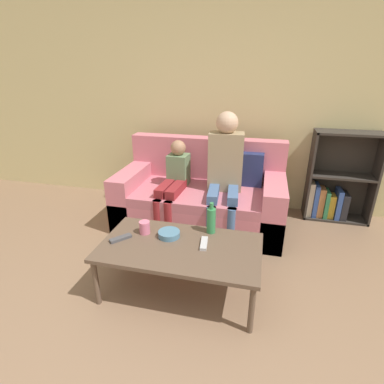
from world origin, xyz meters
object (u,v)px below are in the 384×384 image
Objects in this scene: tv_remote_0 at (121,238)px; tv_remote_1 at (204,243)px; coffee_table at (180,249)px; couch at (202,198)px; bookshelf at (335,186)px; snack_bowl at (169,234)px; person_adult at (225,166)px; person_child at (174,181)px; cup_near at (145,227)px; bottle at (211,220)px.

tv_remote_0 is 0.92× the size of tv_remote_1.
coffee_table is at bearing 43.36° from tv_remote_0.
bookshelf is (1.44, 0.49, 0.09)m from couch.
tv_remote_1 is at bearing -10.01° from snack_bowl.
couch is 1.23m from tv_remote_0.
person_adult is at bearing 99.33° from tv_remote_0.
couch is 10.06× the size of tv_remote_1.
tv_remote_1 is at bearing -57.66° from person_child.
person_child is 0.88m from cup_near.
bottle is (0.02, 0.19, 0.10)m from tv_remote_1.
bookshelf is 0.81× the size of person_adult.
person_adult is 1.29m from tv_remote_0.
person_child reaches higher than cup_near.
couch reaches higher than coffee_table.
tv_remote_1 reaches higher than coffee_table.
tv_remote_1 is at bearing 17.76° from coffee_table.
bookshelf reaches higher than snack_bowl.
person_child is at bearing 109.31° from coffee_table.
bottle is (-1.18, -1.37, 0.13)m from bookshelf.
cup_near is (-0.32, 0.11, 0.08)m from coffee_table.
tv_remote_0 is 0.62× the size of bottle.
bottle is (0.31, 0.14, 0.09)m from snack_bowl.
snack_bowl is at bearing -112.53° from person_adult.
tv_remote_1 is (-1.20, -1.57, 0.03)m from bookshelf.
tv_remote_0 is at bearing -126.01° from person_adult.
snack_bowl is 0.66× the size of bottle.
coffee_table is 6.85× the size of tv_remote_1.
snack_bowl is at bearing 60.85° from tv_remote_0.
bookshelf is at bearing 82.14° from tv_remote_0.
person_adult reaches higher than cup_near.
coffee_table is at bearing -67.31° from person_child.
bottle is at bearing 15.13° from cup_near.
person_child reaches higher than bottle.
cup_near is 0.60× the size of snack_bowl.
tv_remote_1 is (0.64, 0.08, 0.00)m from tv_remote_0.
tv_remote_1 is at bearing -6.53° from cup_near.
tv_remote_1 is (0.49, -0.06, -0.04)m from cup_near.
snack_bowl is at bearing -72.22° from person_child.
tv_remote_1 is at bearing -95.02° from bottle.
bookshelf reaches higher than tv_remote_1.
bookshelf reaches higher than coffee_table.
person_adult is at bearing 80.43° from coffee_table.
tv_remote_0 is (-0.65, -1.08, -0.30)m from person_adult.
couch is at bearing 93.82° from coffee_table.
coffee_table is 1.29× the size of person_child.
cup_near is 0.20m from tv_remote_0.
couch reaches higher than snack_bowl.
bookshelf is 5.79× the size of tv_remote_1.
person_child is at bearing 112.20° from tv_remote_1.
cup_near is 0.53m from bottle.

